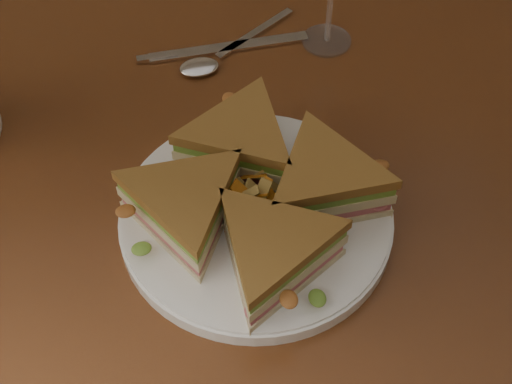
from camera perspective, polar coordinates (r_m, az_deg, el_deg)
table at (r=0.86m, az=-1.82°, el=-0.94°), size 1.20×0.80×0.75m
plate at (r=0.72m, az=0.00°, el=-2.09°), size 0.27×0.27×0.02m
sandwich_wedges at (r=0.69m, az=0.00°, el=-0.26°), size 0.28×0.28×0.06m
crisps_mound at (r=0.69m, az=0.00°, el=-0.47°), size 0.09×0.09×0.05m
spoon at (r=0.89m, az=-3.45°, el=10.56°), size 0.16×0.10×0.01m
knife at (r=0.90m, az=-3.09°, el=11.32°), size 0.22×0.02×0.00m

